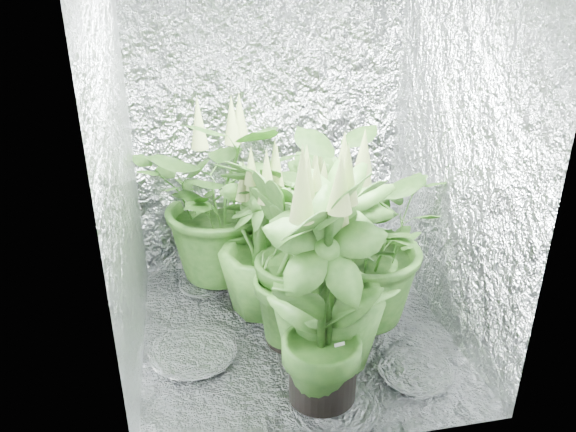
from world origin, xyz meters
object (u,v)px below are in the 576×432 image
(plant_b, at_px, (254,235))
(plant_h, at_px, (328,278))
(plant_a, at_px, (225,196))
(plant_e, at_px, (359,239))
(circulation_fan, at_px, (374,255))
(plant_g, at_px, (294,260))
(plant_c, at_px, (312,219))
(plant_f, at_px, (325,294))
(plant_d, at_px, (264,238))

(plant_b, height_order, plant_h, plant_h)
(plant_a, xyz_separation_m, plant_e, (0.63, -0.62, -0.04))
(circulation_fan, bearing_deg, plant_g, -146.26)
(plant_c, height_order, plant_h, plant_h)
(plant_a, bearing_deg, circulation_fan, -10.44)
(plant_a, xyz_separation_m, plant_c, (0.52, -0.07, -0.16))
(plant_f, relative_size, circulation_fan, 3.49)
(plant_b, bearing_deg, plant_f, -80.94)
(plant_c, bearing_deg, plant_b, -161.71)
(plant_d, distance_m, plant_e, 0.51)
(plant_b, height_order, plant_e, plant_e)
(plant_c, height_order, plant_f, plant_f)
(plant_e, bearing_deg, plant_c, 101.77)
(plant_c, bearing_deg, plant_h, -98.79)
(plant_f, bearing_deg, plant_c, 79.08)
(plant_d, xyz_separation_m, plant_f, (0.13, -0.77, 0.11))
(plant_d, xyz_separation_m, plant_e, (0.46, -0.21, 0.05))
(plant_e, bearing_deg, plant_d, 155.80)
(plant_h, xyz_separation_m, circulation_fan, (0.51, 0.77, -0.35))
(plant_b, distance_m, plant_d, 0.24)
(plant_a, height_order, plant_h, plant_a)
(plant_b, distance_m, plant_f, 1.02)
(plant_f, bearing_deg, plant_d, 99.90)
(plant_b, relative_size, plant_h, 0.78)
(plant_h, relative_size, circulation_fan, 3.03)
(plant_b, distance_m, circulation_fan, 0.79)
(plant_c, height_order, plant_d, plant_d)
(plant_b, bearing_deg, plant_a, 126.91)
(plant_f, xyz_separation_m, plant_g, (-0.03, 0.48, -0.10))
(plant_f, bearing_deg, plant_g, 93.43)
(plant_a, distance_m, plant_d, 0.45)
(plant_g, height_order, plant_h, plant_h)
(plant_a, xyz_separation_m, plant_f, (0.30, -1.18, 0.03))
(plant_a, relative_size, plant_f, 1.00)
(plant_c, relative_size, plant_d, 0.87)
(plant_c, xyz_separation_m, plant_h, (-0.13, -0.87, 0.11))
(plant_b, distance_m, plant_c, 0.39)
(plant_b, bearing_deg, plant_c, 18.29)
(plant_e, bearing_deg, plant_h, -128.53)
(plant_c, distance_m, plant_g, 0.68)
(plant_c, relative_size, plant_e, 0.79)
(plant_b, xyz_separation_m, plant_d, (0.02, -0.22, 0.09))
(plant_b, height_order, circulation_fan, plant_b)
(plant_e, bearing_deg, plant_b, 138.58)
(circulation_fan, bearing_deg, plant_d, -168.09)
(plant_f, bearing_deg, plant_h, 71.83)
(plant_b, distance_m, plant_h, 0.79)
(plant_d, bearing_deg, plant_g, -69.88)
(plant_b, bearing_deg, plant_g, -75.78)
(plant_g, bearing_deg, plant_c, 68.92)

